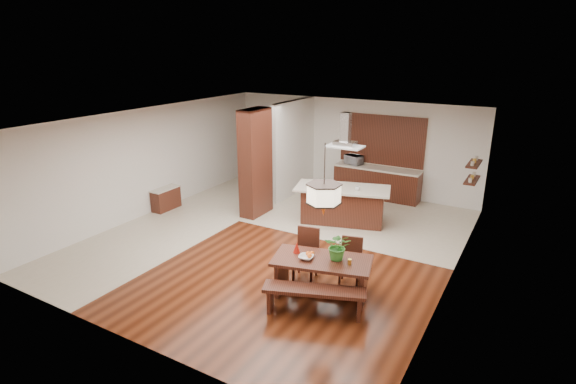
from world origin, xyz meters
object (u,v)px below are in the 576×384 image
Objects in this scene: dining_chair_left at (305,255)px; range_hood at (346,130)px; pendant_lantern at (324,180)px; microwave at (354,160)px; island_cup at (357,188)px; dining_chair_right at (350,262)px; dining_table at (322,269)px; kitchen_island at (343,205)px; foliage_plant at (338,246)px; dining_bench at (314,301)px; fruit_bowl at (306,257)px; hallway_console at (166,199)px.

dining_chair_left is 1.14× the size of range_hood.
pendant_lantern reaches higher than microwave.
dining_chair_right is at bearing -70.56° from island_cup.
dining_table is 1.90× the size of dining_chair_left.
dining_chair_left is at bearing -96.19° from kitchen_island.
kitchen_island reaches higher than dining_chair_right.
foliage_plant is (0.82, -0.29, 0.49)m from dining_chair_left.
kitchen_island is (-1.27, 4.14, 0.26)m from dining_bench.
foliage_plant reaches higher than fruit_bowl.
kitchen_island is 2.87× the size of range_hood.
dining_chair_right is 0.36× the size of kitchen_island.
dining_chair_left is 0.69m from fruit_bowl.
hallway_console is at bearing -161.66° from range_hood.
hallway_console is 4.99m from kitchen_island.
kitchen_island is 2.61m from microwave.
dining_table is at bearing 104.28° from dining_bench.
pendant_lantern is 1.46× the size of range_hood.
pendant_lantern reaches higher than hallway_console.
foliage_plant is 4.37× the size of island_cup.
pendant_lantern is 10.87× the size of island_cup.
island_cup reaches higher than dining_bench.
foliage_plant reaches higher than kitchen_island.
range_hood reaches higher than microwave.
microwave is at bearing 90.14° from kitchen_island.
fruit_bowl is at bearing -20.58° from hallway_console.
microwave reaches higher than dining_chair_left.
microwave reaches higher than dining_bench.
pendant_lantern is 4.93× the size of fruit_bowl.
fruit_bowl is (-0.42, 0.48, 0.53)m from dining_bench.
kitchen_island reaches higher than fruit_bowl.
dining_chair_right is 5.76m from microwave.
dining_chair_left is 1.10× the size of dining_chair_right.
range_hood is at bearing 107.44° from dining_table.
dining_table is 0.70m from dining_chair_left.
dining_chair_left is at bearing 160.71° from foliage_plant.
island_cup reaches higher than fruit_bowl.
dining_chair_right is at bearing 64.99° from pendant_lantern.
pendant_lantern reaches higher than dining_table.
foliage_plant is at bearing 27.98° from dining_table.
pendant_lantern is at bearing 104.28° from dining_bench.
island_cup is at bearing -48.16° from microwave.
microwave is at bearing 104.32° from fruit_bowl.
hallway_console is 0.98× the size of range_hood.
dining_table is 1.49× the size of pendant_lantern.
hallway_console is 6.28m from dining_chair_right.
island_cup is (5.15, 1.48, 0.72)m from hallway_console.
dining_table is 0.75× the size of kitchen_island.
kitchen_island is (-0.54, 3.10, -0.01)m from dining_chair_left.
dining_bench is at bearing -96.83° from foliage_plant.
microwave is at bearing 44.84° from hallway_console.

